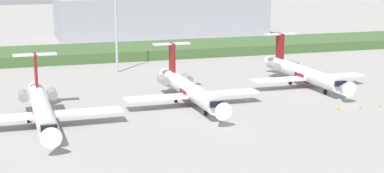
% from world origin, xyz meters
% --- Properties ---
extents(ground_plane, '(500.00, 500.00, 0.00)m').
position_xyz_m(ground_plane, '(0.00, 30.00, 0.00)').
color(ground_plane, '#9E9B96').
extents(grass_berm, '(320.00, 20.00, 2.41)m').
position_xyz_m(grass_berm, '(0.00, 68.64, 1.21)').
color(grass_berm, '#426033').
rests_on(grass_berm, ground).
extents(regional_jet_nearest, '(22.81, 31.00, 9.00)m').
position_xyz_m(regional_jet_nearest, '(-24.75, 7.59, 2.54)').
color(regional_jet_nearest, silver).
rests_on(regional_jet_nearest, ground).
extents(regional_jet_second, '(22.81, 31.00, 9.00)m').
position_xyz_m(regional_jet_second, '(-0.38, 13.21, 2.54)').
color(regional_jet_second, silver).
rests_on(regional_jet_second, ground).
extents(regional_jet_third, '(22.81, 31.00, 9.00)m').
position_xyz_m(regional_jet_third, '(25.12, 20.84, 2.54)').
color(regional_jet_third, silver).
rests_on(regional_jet_third, ground).
extents(antenna_mast, '(4.40, 0.50, 25.27)m').
position_xyz_m(antenna_mast, '(-6.21, 46.22, 10.45)').
color(antenna_mast, '#B2B2B7').
rests_on(antenna_mast, ground).
extents(distant_hangar, '(67.44, 22.65, 12.65)m').
position_xyz_m(distant_hangar, '(20.68, 108.06, 6.32)').
color(distant_hangar, '#9EA3AD').
rests_on(distant_hangar, ground).
extents(safety_cone_front_marker, '(0.44, 0.44, 0.55)m').
position_xyz_m(safety_cone_front_marker, '(21.04, 1.79, 0.28)').
color(safety_cone_front_marker, orange).
rests_on(safety_cone_front_marker, ground).
extents(safety_cone_mid_marker, '(0.44, 0.44, 0.55)m').
position_xyz_m(safety_cone_mid_marker, '(24.83, 1.38, 0.28)').
color(safety_cone_mid_marker, orange).
rests_on(safety_cone_mid_marker, ground).
extents(safety_cone_rear_marker, '(0.44, 0.44, 0.55)m').
position_xyz_m(safety_cone_rear_marker, '(28.44, 1.32, 0.28)').
color(safety_cone_rear_marker, orange).
rests_on(safety_cone_rear_marker, ground).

